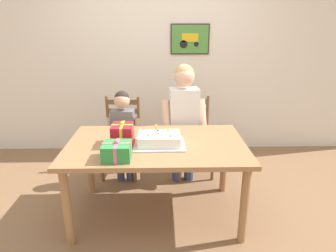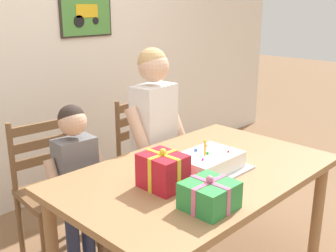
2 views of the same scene
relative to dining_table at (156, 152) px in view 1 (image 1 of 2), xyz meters
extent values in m
plane|color=#846042|center=(0.00, 0.00, -0.64)|extent=(20.00, 20.00, 0.00)
cube|color=silver|center=(0.00, 1.67, 0.66)|extent=(6.40, 0.08, 2.60)
cube|color=#332823|center=(0.43, 1.62, 0.90)|extent=(0.51, 0.02, 0.39)
cube|color=#4C8E3D|center=(0.43, 1.61, 0.90)|extent=(0.48, 0.01, 0.36)
cube|color=gold|center=(0.43, 1.61, 0.92)|extent=(0.22, 0.01, 0.11)
cylinder|color=black|center=(0.35, 1.61, 0.84)|extent=(0.10, 0.01, 0.10)
cylinder|color=black|center=(0.51, 1.61, 0.84)|extent=(0.06, 0.01, 0.06)
cube|color=#9E7047|center=(0.00, 0.00, 0.06)|extent=(1.59, 0.98, 0.04)
cylinder|color=#9E7047|center=(-0.71, -0.41, -0.30)|extent=(0.07, 0.07, 0.69)
cylinder|color=#9E7047|center=(0.71, -0.41, -0.30)|extent=(0.07, 0.07, 0.69)
cylinder|color=#9E7047|center=(-0.71, 0.41, -0.30)|extent=(0.07, 0.07, 0.69)
cylinder|color=#9E7047|center=(0.71, 0.41, -0.30)|extent=(0.07, 0.07, 0.69)
cube|color=silver|center=(0.03, -0.04, 0.09)|extent=(0.44, 0.34, 0.01)
cube|color=white|center=(0.03, -0.04, 0.14)|extent=(0.36, 0.26, 0.09)
cylinder|color=orange|center=(0.00, -0.04, 0.22)|extent=(0.01, 0.01, 0.07)
sphere|color=yellow|center=(0.00, -0.04, 0.27)|extent=(0.02, 0.02, 0.02)
sphere|color=purple|center=(-0.07, -0.08, 0.19)|extent=(0.01, 0.01, 0.01)
sphere|color=green|center=(0.02, -0.05, 0.19)|extent=(0.02, 0.02, 0.02)
sphere|color=orange|center=(0.11, 0.04, 0.19)|extent=(0.02, 0.02, 0.02)
sphere|color=red|center=(0.13, -0.11, 0.19)|extent=(0.01, 0.01, 0.01)
sphere|color=blue|center=(0.01, 0.03, 0.19)|extent=(0.02, 0.02, 0.02)
cube|color=#2D8E42|center=(-0.30, -0.32, 0.15)|extent=(0.22, 0.21, 0.13)
cube|color=#DB668E|center=(-0.30, -0.32, 0.15)|extent=(0.23, 0.02, 0.13)
cube|color=#DB668E|center=(-0.30, -0.32, 0.15)|extent=(0.02, 0.22, 0.13)
sphere|color=#DB668E|center=(-0.30, -0.32, 0.23)|extent=(0.04, 0.04, 0.04)
cube|color=red|center=(-0.29, -0.01, 0.17)|extent=(0.18, 0.22, 0.18)
cube|color=yellow|center=(-0.29, -0.01, 0.17)|extent=(0.19, 0.02, 0.18)
cube|color=yellow|center=(-0.29, -0.01, 0.17)|extent=(0.02, 0.23, 0.18)
sphere|color=yellow|center=(-0.29, -0.01, 0.28)|extent=(0.04, 0.04, 0.04)
cube|color=brown|center=(-0.43, 0.82, -0.19)|extent=(0.45, 0.45, 0.04)
cylinder|color=brown|center=(-0.26, 0.62, -0.43)|extent=(0.04, 0.04, 0.43)
cylinder|color=brown|center=(-0.64, 0.65, -0.43)|extent=(0.04, 0.04, 0.43)
cylinder|color=brown|center=(-0.23, 1.00, -0.43)|extent=(0.04, 0.04, 0.43)
cylinder|color=brown|center=(-0.61, 1.03, -0.43)|extent=(0.04, 0.04, 0.43)
cylinder|color=brown|center=(-0.23, 1.00, 0.05)|extent=(0.04, 0.04, 0.45)
cylinder|color=brown|center=(-0.61, 1.03, 0.05)|extent=(0.04, 0.04, 0.45)
cube|color=brown|center=(-0.42, 1.01, -0.02)|extent=(0.36, 0.05, 0.06)
cube|color=brown|center=(-0.42, 1.01, 0.10)|extent=(0.36, 0.05, 0.06)
cube|color=brown|center=(-0.42, 1.01, 0.21)|extent=(0.36, 0.05, 0.06)
cube|color=brown|center=(0.43, 0.82, -0.19)|extent=(0.45, 0.45, 0.04)
cylinder|color=brown|center=(0.63, 0.65, -0.43)|extent=(0.04, 0.04, 0.43)
cylinder|color=brown|center=(0.26, 0.62, -0.43)|extent=(0.04, 0.04, 0.43)
cylinder|color=brown|center=(0.61, 1.03, -0.43)|extent=(0.04, 0.04, 0.43)
cylinder|color=brown|center=(0.23, 1.00, -0.43)|extent=(0.04, 0.04, 0.43)
cylinder|color=brown|center=(0.61, 1.03, 0.05)|extent=(0.04, 0.04, 0.45)
cylinder|color=brown|center=(0.23, 1.00, 0.05)|extent=(0.04, 0.04, 0.45)
cube|color=brown|center=(0.42, 1.01, -0.02)|extent=(0.36, 0.05, 0.06)
cube|color=brown|center=(0.42, 1.01, 0.10)|extent=(0.36, 0.05, 0.06)
cube|color=brown|center=(0.42, 1.01, 0.21)|extent=(0.36, 0.05, 0.06)
cylinder|color=#38426B|center=(0.36, 0.67, -0.39)|extent=(0.11, 0.11, 0.51)
cylinder|color=#38426B|center=(0.22, 0.66, -0.39)|extent=(0.11, 0.11, 0.51)
cube|color=white|center=(0.29, 0.66, 0.15)|extent=(0.33, 0.22, 0.58)
cylinder|color=#E0B293|center=(0.49, 0.64, 0.13)|extent=(0.11, 0.25, 0.38)
cylinder|color=#E0B293|center=(0.10, 0.60, 0.13)|extent=(0.11, 0.25, 0.38)
sphere|color=#E0B293|center=(0.29, 0.66, 0.57)|extent=(0.22, 0.22, 0.22)
sphere|color=tan|center=(0.29, 0.67, 0.59)|extent=(0.21, 0.21, 0.21)
cylinder|color=#38426B|center=(-0.32, 0.66, -0.44)|extent=(0.09, 0.09, 0.40)
cylinder|color=#38426B|center=(-0.43, 0.67, -0.44)|extent=(0.09, 0.09, 0.40)
cube|color=slate|center=(-0.38, 0.66, -0.02)|extent=(0.26, 0.17, 0.45)
cylinder|color=tan|center=(-0.22, 0.62, -0.03)|extent=(0.08, 0.19, 0.30)
cylinder|color=tan|center=(-0.53, 0.64, -0.03)|extent=(0.08, 0.19, 0.30)
sphere|color=tan|center=(-0.38, 0.66, 0.31)|extent=(0.17, 0.17, 0.17)
sphere|color=#2D231E|center=(-0.38, 0.67, 0.33)|extent=(0.16, 0.16, 0.16)
camera|label=1|loc=(0.05, -2.52, 1.10)|focal=32.51mm
camera|label=2|loc=(-1.64, -1.37, 0.99)|focal=43.75mm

